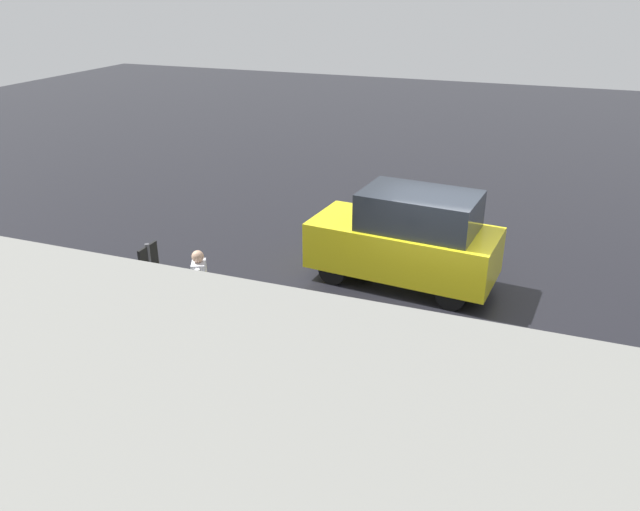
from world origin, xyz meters
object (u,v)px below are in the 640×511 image
Objects in this scene: fire_hydrant at (247,310)px; sign_post at (153,293)px; pedestrian at (200,284)px; moving_hatchback at (407,238)px.

fire_hydrant is 2.33m from sign_post.
fire_hydrant is 0.33× the size of sign_post.
fire_hydrant is 0.50× the size of pedestrian.
pedestrian is 0.68× the size of sign_post.
moving_hatchback is 4.47m from pedestrian.
pedestrian is at bearing 47.56° from moving_hatchback.
sign_post is (0.57, 1.93, 1.18)m from fire_hydrant.
fire_hydrant is at bearing -106.42° from sign_post.
sign_post is at bearing 59.64° from moving_hatchback.
sign_post is (2.86, 4.88, 0.55)m from moving_hatchback.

